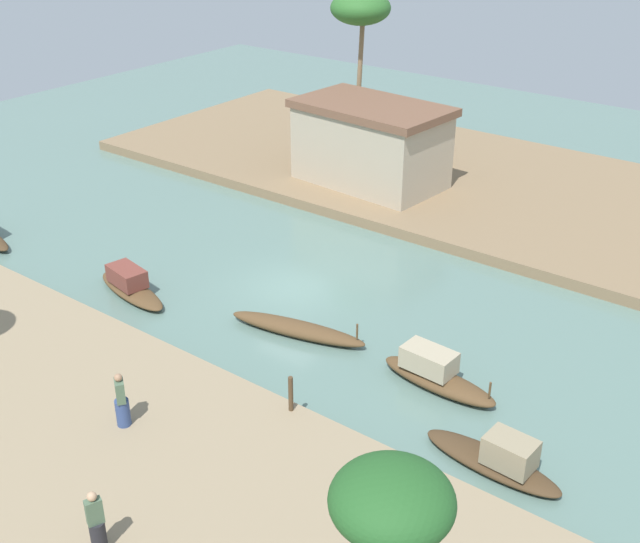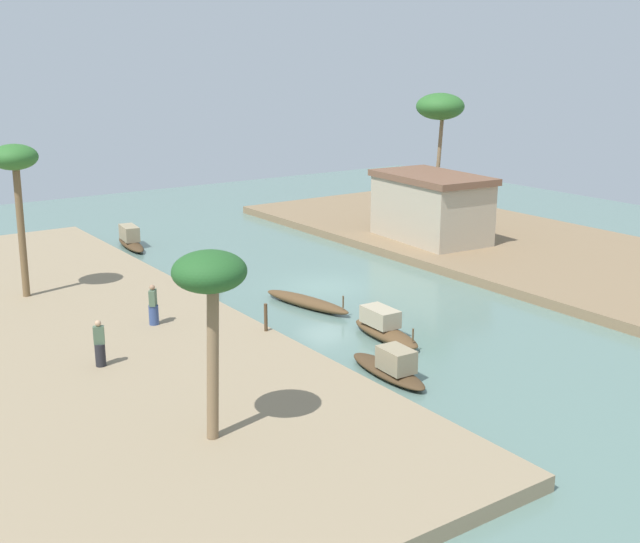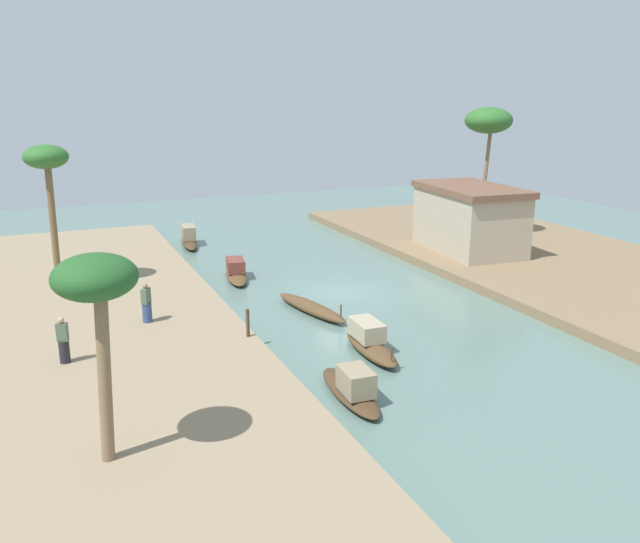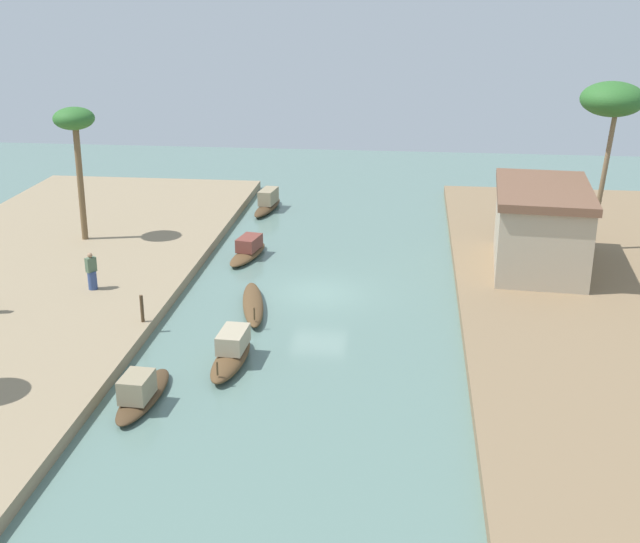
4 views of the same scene
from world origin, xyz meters
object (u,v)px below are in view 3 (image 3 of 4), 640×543
at_px(sampan_open_hull, 189,238).
at_px(sampan_downstream_large, 369,342).
at_px(person_on_near_bank, 147,306).
at_px(mooring_post, 248,323).
at_px(person_by_mooring, 64,344).
at_px(palm_tree_right_tall, 488,122).
at_px(palm_tree_left_near, 47,165).
at_px(sampan_with_red_awning, 311,308).
at_px(sampan_foreground, 352,388).
at_px(sampan_near_left_bank, 236,272).
at_px(palm_tree_left_far, 96,287).
at_px(riverside_building, 469,218).

relative_size(sampan_open_hull, sampan_downstream_large, 1.12).
bearing_deg(sampan_downstream_large, person_on_near_bank, -124.30).
bearing_deg(mooring_post, person_by_mooring, -91.37).
bearing_deg(person_on_near_bank, palm_tree_right_tall, 145.21).
bearing_deg(mooring_post, person_on_near_bank, -134.66).
distance_m(sampan_open_hull, palm_tree_left_near, 13.17).
relative_size(sampan_open_hull, mooring_post, 3.95).
relative_size(sampan_downstream_large, sampan_with_red_awning, 0.78).
height_order(sampan_foreground, sampan_near_left_bank, sampan_foreground).
bearing_deg(sampan_open_hull, palm_tree_left_far, -9.69).
relative_size(sampan_downstream_large, person_by_mooring, 2.35).
height_order(person_on_near_bank, mooring_post, person_on_near_bank).
relative_size(sampan_foreground, person_on_near_bank, 2.42).
xyz_separation_m(sampan_foreground, person_by_mooring, (-5.81, -8.48, 0.78)).
height_order(sampan_open_hull, sampan_near_left_bank, sampan_open_hull).
distance_m(palm_tree_left_near, palm_tree_right_tall, 26.42).
xyz_separation_m(person_on_near_bank, palm_tree_right_tall, (-8.26, 23.23, 6.72)).
distance_m(sampan_open_hull, person_by_mooring, 20.42).
xyz_separation_m(mooring_post, palm_tree_right_tall, (-11.56, 19.89, 6.87)).
xyz_separation_m(sampan_downstream_large, palm_tree_left_far, (4.64, -10.07, 4.70)).
distance_m(sampan_foreground, sampan_near_left_bank, 15.37).
bearing_deg(riverside_building, palm_tree_left_far, -50.88).
distance_m(mooring_post, palm_tree_left_near, 13.36).
distance_m(person_on_near_bank, palm_tree_right_tall, 25.56).
xyz_separation_m(sampan_open_hull, riverside_building, (10.16, 14.80, 1.97)).
height_order(palm_tree_right_tall, riverside_building, palm_tree_right_tall).
bearing_deg(riverside_building, person_on_near_bank, -70.76).
distance_m(mooring_post, riverside_building, 18.74).
xyz_separation_m(person_on_near_bank, palm_tree_left_far, (10.31, -2.60, 3.97)).
height_order(person_on_near_bank, palm_tree_right_tall, palm_tree_right_tall).
bearing_deg(sampan_near_left_bank, sampan_open_hull, -165.88).
bearing_deg(sampan_open_hull, riverside_building, 62.65).
relative_size(sampan_foreground, palm_tree_left_far, 0.74).
height_order(person_on_near_bank, person_by_mooring, person_by_mooring).
relative_size(palm_tree_right_tall, riverside_building, 1.11).
bearing_deg(riverside_building, sampan_open_hull, -119.92).
distance_m(sampan_foreground, sampan_downstream_large, 4.05).
distance_m(person_on_near_bank, person_by_mooring, 4.61).
distance_m(person_by_mooring, mooring_post, 6.72).
relative_size(sampan_with_red_awning, palm_tree_right_tall, 0.61).
relative_size(person_by_mooring, palm_tree_left_near, 0.25).
xyz_separation_m(sampan_foreground, mooring_post, (-5.65, -1.76, 0.64)).
height_order(sampan_foreground, riverside_building, riverside_building).
xyz_separation_m(sampan_with_red_awning, riverside_building, (-5.62, 12.71, 2.21)).
bearing_deg(sampan_downstream_large, sampan_with_red_awning, -174.74).
relative_size(sampan_open_hull, riverside_building, 0.59).
bearing_deg(riverside_building, sampan_near_left_bank, -90.15).
distance_m(sampan_near_left_bank, palm_tree_left_far, 19.27).
height_order(sampan_downstream_large, palm_tree_left_near, palm_tree_left_near).
bearing_deg(palm_tree_right_tall, sampan_open_hull, -111.53).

